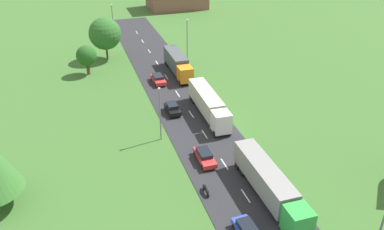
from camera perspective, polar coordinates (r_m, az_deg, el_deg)
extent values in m
cube|color=#2B2B30|center=(51.72, 3.92, -5.94)|extent=(10.00, 140.00, 0.06)
cube|color=white|center=(45.76, 7.72, -11.44)|extent=(0.16, 2.40, 0.01)
cube|color=white|center=(50.30, 4.69, -7.04)|extent=(0.16, 2.40, 0.01)
cube|color=white|center=(56.13, 1.83, -2.78)|extent=(0.16, 2.40, 0.01)
cube|color=white|center=(61.27, -0.12, 0.14)|extent=(0.16, 2.40, 0.01)
cube|color=white|center=(67.79, -2.08, 3.08)|extent=(0.16, 2.40, 0.01)
cube|color=white|center=(74.58, -3.72, 5.52)|extent=(0.16, 2.40, 0.01)
cube|color=white|center=(81.26, -5.04, 7.47)|extent=(0.16, 2.40, 0.01)
cube|color=white|center=(87.99, -6.16, 9.10)|extent=(0.16, 2.40, 0.01)
cube|color=white|center=(94.66, -7.10, 10.47)|extent=(0.16, 2.40, 0.01)
cube|color=white|center=(101.76, -7.97, 11.72)|extent=(0.16, 2.40, 0.01)
cube|color=green|center=(40.90, 14.98, -14.54)|extent=(2.45, 2.45, 2.89)
cube|color=black|center=(39.87, 15.95, -15.04)|extent=(2.10, 0.11, 1.27)
cube|color=gray|center=(45.44, 10.32, -8.59)|extent=(2.54, 11.35, 2.67)
cube|color=black|center=(46.38, 10.15, -10.10)|extent=(0.94, 10.77, 0.24)
cylinder|color=black|center=(49.21, 9.47, -7.60)|extent=(0.35, 1.00, 1.00)
cylinder|color=black|center=(48.42, 7.21, -8.09)|extent=(0.35, 1.00, 1.00)
cylinder|color=black|center=(50.18, 8.78, -6.73)|extent=(0.35, 1.00, 1.00)
cylinder|color=black|center=(49.40, 6.57, -7.19)|extent=(0.35, 1.00, 1.00)
cube|color=white|center=(55.40, 4.22, -0.98)|extent=(2.50, 2.57, 2.90)
cube|color=black|center=(54.17, 4.67, -1.10)|extent=(2.10, 0.15, 1.27)
cube|color=beige|center=(61.05, 2.00, 2.29)|extent=(2.77, 10.69, 2.73)
cube|color=black|center=(61.76, 1.98, 0.99)|extent=(1.16, 10.12, 0.24)
cylinder|color=black|center=(55.97, 5.40, -2.42)|extent=(0.38, 1.01, 1.00)
cylinder|color=black|center=(55.31, 3.36, -2.74)|extent=(0.38, 1.01, 1.00)
cylinder|color=black|center=(64.80, 1.99, 2.29)|extent=(0.38, 1.01, 1.00)
cylinder|color=black|center=(64.23, 0.20, 2.06)|extent=(0.38, 1.01, 1.00)
cylinder|color=black|center=(65.88, 1.64, 2.77)|extent=(0.38, 1.01, 1.00)
cylinder|color=black|center=(65.33, -0.12, 2.54)|extent=(0.38, 1.01, 1.00)
cube|color=orange|center=(70.94, -1.00, 5.91)|extent=(2.46, 2.72, 2.64)
cube|color=black|center=(69.62, -0.70, 5.88)|extent=(2.10, 0.12, 1.16)
cube|color=#4C5156|center=(76.42, -2.36, 7.95)|extent=(2.57, 9.22, 2.88)
cube|color=black|center=(77.02, -2.33, 6.81)|extent=(0.97, 8.75, 0.24)
cylinder|color=black|center=(71.15, -0.02, 4.83)|extent=(0.36, 1.00, 1.00)
cylinder|color=black|center=(70.61, -1.66, 4.62)|extent=(0.36, 1.00, 1.00)
cylinder|color=black|center=(79.79, -2.13, 7.53)|extent=(0.36, 1.00, 1.00)
cylinder|color=black|center=(79.31, -3.60, 7.36)|extent=(0.36, 1.00, 1.00)
cylinder|color=black|center=(80.79, -2.34, 7.80)|extent=(0.36, 1.00, 1.00)
cylinder|color=black|center=(80.31, -3.79, 7.63)|extent=(0.36, 1.00, 1.00)
cube|color=black|center=(40.50, 8.02, -15.68)|extent=(1.58, 2.45, 0.46)
cylinder|color=black|center=(42.15, 8.11, -15.14)|extent=(0.25, 0.65, 0.64)
cylinder|color=black|center=(41.59, 6.13, -15.72)|extent=(0.25, 0.65, 0.64)
cube|color=red|center=(50.31, 1.85, -6.09)|extent=(1.82, 4.58, 0.59)
cube|color=black|center=(50.18, 1.78, -5.43)|extent=(1.52, 2.57, 0.52)
cylinder|color=black|center=(49.52, 3.30, -7.19)|extent=(0.23, 0.64, 0.64)
cylinder|color=black|center=(49.08, 1.56, -7.52)|extent=(0.23, 0.64, 0.64)
cylinder|color=black|center=(51.90, 2.12, -5.28)|extent=(0.23, 0.64, 0.64)
cylinder|color=black|center=(51.48, 0.45, -5.57)|extent=(0.23, 0.64, 0.64)
cube|color=black|center=(61.37, -2.82, 0.82)|extent=(1.86, 3.97, 0.64)
cube|color=black|center=(61.26, -2.89, 1.40)|extent=(1.53, 2.24, 0.57)
cylinder|color=black|center=(60.60, -1.75, 0.11)|extent=(0.24, 0.65, 0.64)
cylinder|color=black|center=(60.21, -3.14, -0.12)|extent=(0.24, 0.65, 0.64)
cylinder|color=black|center=(62.84, -2.50, 1.21)|extent=(0.24, 0.65, 0.64)
cylinder|color=black|center=(62.47, -3.85, 0.99)|extent=(0.24, 0.65, 0.64)
cube|color=red|center=(71.88, -4.87, 5.10)|extent=(2.00, 4.61, 0.64)
cube|color=black|center=(71.86, -4.94, 5.57)|extent=(1.65, 2.59, 0.47)
cylinder|color=black|center=(70.82, -3.88, 4.48)|extent=(0.24, 0.65, 0.64)
cylinder|color=black|center=(70.44, -5.20, 4.29)|extent=(0.24, 0.65, 0.64)
cylinder|color=black|center=(73.57, -4.54, 5.42)|extent=(0.24, 0.65, 0.64)
cylinder|color=black|center=(73.21, -5.82, 5.23)|extent=(0.24, 0.65, 0.64)
cylinder|color=black|center=(46.04, 1.74, -10.35)|extent=(0.12, 0.64, 0.64)
cylinder|color=black|center=(45.10, 2.29, -11.34)|extent=(0.14, 0.64, 0.64)
cube|color=black|center=(45.43, 2.02, -10.63)|extent=(0.20, 1.40, 0.36)
ellipsoid|color=black|center=(45.39, 1.96, -10.29)|extent=(0.28, 0.52, 0.28)
cylinder|color=slate|center=(53.35, -4.61, -0.02)|extent=(0.18, 0.18, 7.63)
sphere|color=silver|center=(51.58, -4.78, 3.82)|extent=(0.36, 0.36, 0.36)
cylinder|color=slate|center=(81.09, -0.70, 10.60)|extent=(0.18, 0.18, 8.31)
sphere|color=silver|center=(79.87, -0.72, 13.52)|extent=(0.36, 0.36, 0.36)
cylinder|color=slate|center=(97.49, -11.31, 13.00)|extent=(0.18, 0.18, 7.67)
sphere|color=silver|center=(96.53, -11.54, 15.26)|extent=(0.36, 0.36, 0.36)
cylinder|color=#513823|center=(84.56, -12.14, 8.83)|extent=(0.41, 0.41, 2.99)
sphere|color=#2D6628|center=(83.34, -12.42, 11.36)|extent=(6.49, 6.49, 6.49)
cylinder|color=#513823|center=(77.81, -14.72, 6.49)|extent=(0.64, 0.64, 2.31)
sphere|color=#23561E|center=(76.91, -14.95, 8.26)|extent=(3.79, 3.79, 3.79)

